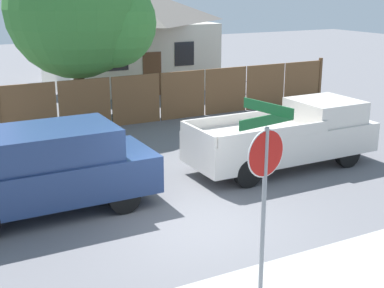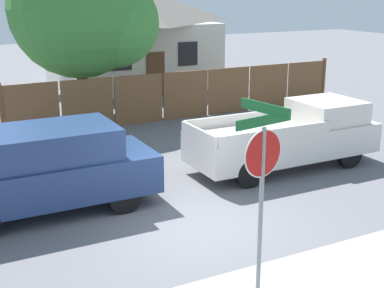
{
  "view_description": "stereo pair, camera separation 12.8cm",
  "coord_description": "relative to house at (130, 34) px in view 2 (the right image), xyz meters",
  "views": [
    {
      "loc": [
        -4.94,
        -9.12,
        4.86
      ],
      "look_at": [
        0.21,
        0.62,
        1.6
      ],
      "focal_mm": 50.0,
      "sensor_mm": 36.0,
      "label": 1
    },
    {
      "loc": [
        -4.83,
        -9.18,
        4.86
      ],
      "look_at": [
        0.21,
        0.62,
        1.6
      ],
      "focal_mm": 50.0,
      "sensor_mm": 36.0,
      "label": 2
    }
  ],
  "objects": [
    {
      "name": "orange_pickup",
      "position": [
        -0.73,
        -14.1,
        -1.71
      ],
      "size": [
        5.38,
        1.9,
        1.78
      ],
      "rotation": [
        0.0,
        0.0,
        0.0
      ],
      "color": "silver",
      "rests_on": "ground"
    },
    {
      "name": "stop_sign",
      "position": [
        -5.36,
        -19.41,
        -0.33
      ],
      "size": [
        1.06,
        0.95,
        3.28
      ],
      "rotation": [
        0.0,
        0.0,
        0.17
      ],
      "color": "gray",
      "rests_on": "ground"
    },
    {
      "name": "oak_tree",
      "position": [
        -4.01,
        -6.16,
        1.4
      ],
      "size": [
        5.28,
        5.03,
        6.62
      ],
      "color": "brown",
      "rests_on": "ground"
    },
    {
      "name": "red_suv",
      "position": [
        -7.48,
        -14.1,
        -1.56
      ],
      "size": [
        4.86,
        2.03,
        1.91
      ],
      "rotation": [
        0.0,
        0.0,
        0.0
      ],
      "color": "navy",
      "rests_on": "ground"
    },
    {
      "name": "house",
      "position": [
        0.0,
        0.0,
        0.0
      ],
      "size": [
        7.94,
        6.63,
        4.99
      ],
      "color": "beige",
      "rests_on": "ground"
    },
    {
      "name": "wooden_fence",
      "position": [
        -0.72,
        -7.61,
        -1.69
      ],
      "size": [
        13.49,
        0.12,
        1.9
      ],
      "color": "brown",
      "rests_on": "ground"
    },
    {
      "name": "ground_plane",
      "position": [
        -4.82,
        -16.31,
        -2.59
      ],
      "size": [
        80.0,
        80.0,
        0.0
      ],
      "primitive_type": "plane",
      "color": "slate"
    }
  ]
}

